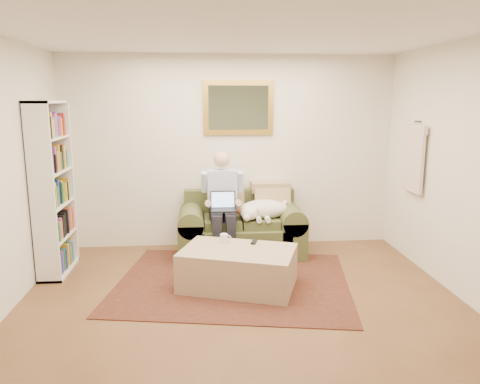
{
  "coord_description": "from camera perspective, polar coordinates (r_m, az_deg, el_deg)",
  "views": [
    {
      "loc": [
        -0.38,
        -3.85,
        2.03
      ],
      "look_at": [
        0.06,
        1.48,
        0.95
      ],
      "focal_mm": 35.0,
      "sensor_mm": 36.0,
      "label": 1
    }
  ],
  "objects": [
    {
      "name": "bookshelf",
      "position": [
        5.81,
        -21.87,
        0.38
      ],
      "size": [
        0.28,
        0.8,
        2.0
      ],
      "primitive_type": null,
      "color": "white",
      "rests_on": "room_shell"
    },
    {
      "name": "rug",
      "position": [
        5.33,
        -0.88,
        -10.88
      ],
      "size": [
        2.85,
        2.44,
        0.01
      ],
      "primitive_type": "cube",
      "rotation": [
        0.0,
        0.0,
        -0.17
      ],
      "color": "#321E14",
      "rests_on": "room_shell"
    },
    {
      "name": "laptop",
      "position": [
        5.85,
        -2.08,
        -1.59
      ],
      "size": [
        0.31,
        0.25,
        0.23
      ],
      "color": "black",
      "rests_on": "seated_man"
    },
    {
      "name": "ottoman",
      "position": [
        5.13,
        -0.23,
        -9.29
      ],
      "size": [
        1.37,
        1.1,
        0.43
      ],
      "primitive_type": "cube",
      "rotation": [
        0.0,
        0.0,
        -0.33
      ],
      "color": "tan",
      "rests_on": "room_shell"
    },
    {
      "name": "sleeping_dog",
      "position": [
        6.05,
        2.92,
        -2.1
      ],
      "size": [
        0.67,
        0.42,
        0.25
      ],
      "primitive_type": null,
      "color": "white",
      "rests_on": "sofa"
    },
    {
      "name": "tv_remote",
      "position": [
        5.27,
        1.72,
        -6.1
      ],
      "size": [
        0.09,
        0.16,
        0.02
      ],
      "primitive_type": "cube",
      "rotation": [
        0.0,
        0.0,
        -0.28
      ],
      "color": "black",
      "rests_on": "ottoman"
    },
    {
      "name": "wall_mirror",
      "position": [
        6.34,
        -0.2,
        10.24
      ],
      "size": [
        0.94,
        0.04,
        0.72
      ],
      "color": "gold",
      "rests_on": "room_shell"
    },
    {
      "name": "sofa",
      "position": [
        6.18,
        0.12,
        -5.04
      ],
      "size": [
        1.62,
        0.82,
        0.97
      ],
      "color": "#3F4826",
      "rests_on": "room_shell"
    },
    {
      "name": "hanging_shirt",
      "position": [
        6.06,
        20.44,
        4.27
      ],
      "size": [
        0.06,
        0.52,
        0.9
      ],
      "primitive_type": null,
      "color": "beige",
      "rests_on": "room_shell"
    },
    {
      "name": "coffee_mug",
      "position": [
        5.27,
        -1.97,
        -5.66
      ],
      "size": [
        0.08,
        0.08,
        0.1
      ],
      "primitive_type": "cylinder",
      "color": "white",
      "rests_on": "ottoman"
    },
    {
      "name": "room_shell",
      "position": [
        4.28,
        0.43,
        1.62
      ],
      "size": [
        4.51,
        5.0,
        2.61
      ],
      "color": "brown",
      "rests_on": "ground"
    },
    {
      "name": "seated_man",
      "position": [
        5.92,
        -2.1,
        -1.77
      ],
      "size": [
        0.53,
        0.76,
        1.36
      ],
      "primitive_type": null,
      "color": "#8C9BD8",
      "rests_on": "sofa"
    }
  ]
}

